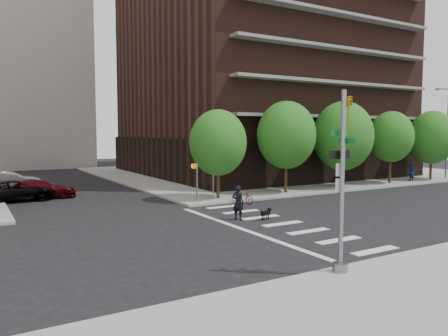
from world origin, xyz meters
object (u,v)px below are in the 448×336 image
(parked_car_maroon, at_px, (41,189))
(traffic_signal, at_px, (342,196))
(parked_car_silver, at_px, (9,181))
(parked_car_black, at_px, (16,191))
(scooter, at_px, (242,196))
(pedestrian_far, at_px, (411,172))
(dog_walker, at_px, (238,203))

(parked_car_maroon, bearing_deg, traffic_signal, -161.74)
(parked_car_silver, bearing_deg, parked_car_black, -179.01)
(parked_car_maroon, relative_size, scooter, 2.60)
(traffic_signal, relative_size, scooter, 3.28)
(parked_car_black, xyz_separation_m, pedestrian_far, (33.22, -6.73, 0.29))
(traffic_signal, xyz_separation_m, parked_car_black, (-7.73, 22.72, -1.97))
(pedestrian_far, bearing_deg, parked_car_maroon, -88.49)
(parked_car_black, bearing_deg, pedestrian_far, -105.37)
(traffic_signal, xyz_separation_m, parked_car_maroon, (-6.08, 23.13, -2.01))
(scooter, distance_m, dog_walker, 5.42)
(parked_car_silver, distance_m, dog_walker, 21.23)
(traffic_signal, xyz_separation_m, parked_car_silver, (-7.73, 28.44, -1.88))
(parked_car_silver, height_order, dog_walker, dog_walker)
(traffic_signal, relative_size, dog_walker, 3.19)
(traffic_signal, height_order, parked_car_silver, traffic_signal)
(parked_car_black, bearing_deg, scooter, -127.94)
(traffic_signal, distance_m, parked_car_silver, 29.53)
(parked_car_black, bearing_deg, parked_car_maroon, -79.86)
(scooter, bearing_deg, parked_car_silver, 115.73)
(parked_car_black, distance_m, parked_car_maroon, 1.70)
(traffic_signal, bearing_deg, parked_car_black, 108.79)
(parked_car_black, xyz_separation_m, dog_walker, (9.79, -13.12, 0.21))
(parked_car_black, relative_size, parked_car_silver, 1.06)
(traffic_signal, bearing_deg, pedestrian_far, 32.10)
(parked_car_maroon, xyz_separation_m, scooter, (11.27, -9.14, -0.21))
(parked_car_maroon, height_order, dog_walker, dog_walker)
(dog_walker, bearing_deg, pedestrian_far, -99.04)
(dog_walker, bearing_deg, parked_car_black, 12.44)
(pedestrian_far, bearing_deg, scooter, -70.12)
(parked_car_silver, relative_size, dog_walker, 2.64)
(parked_car_silver, xyz_separation_m, pedestrian_far, (33.22, -12.45, 0.20))
(parked_car_black, xyz_separation_m, scooter, (12.93, -8.73, -0.25))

